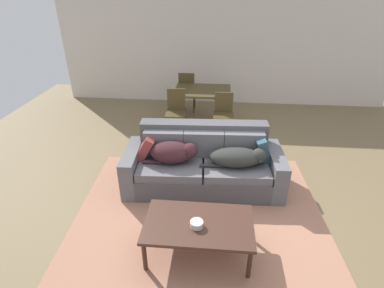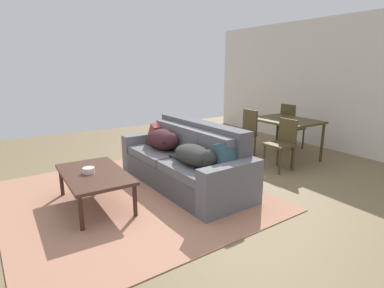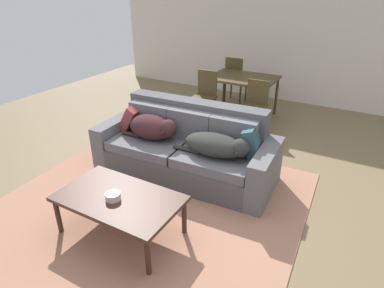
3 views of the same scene
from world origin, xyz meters
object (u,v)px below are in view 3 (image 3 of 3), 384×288
object	(u,v)px
dog_on_right_cushion	(218,145)
couch	(187,149)
bowl_on_coffee_table	(113,196)
dining_chair_near_left	(205,94)
throw_pillow_by_left_arm	(133,117)
coffee_table	(119,200)
dog_on_left_cushion	(153,127)
dining_table	(243,81)
throw_pillow_by_right_arm	(253,141)
dining_chair_far_left	(235,78)
dining_chair_near_right	(255,104)

from	to	relation	value
dog_on_right_cushion	couch	bearing A→B (deg)	160.81
bowl_on_coffee_table	dining_chair_near_left	distance (m)	3.24
couch	throw_pillow_by_left_arm	size ratio (longest dim) A/B	6.34
coffee_table	bowl_on_coffee_table	world-z (taller)	bowl_on_coffee_table
dog_on_left_cushion	dining_table	bearing A→B (deg)	80.94
dog_on_right_cushion	coffee_table	bearing A→B (deg)	-114.53
dog_on_right_cushion	throw_pillow_by_right_arm	distance (m)	0.43
throw_pillow_by_right_arm	dog_on_right_cushion	bearing A→B (deg)	-145.55
throw_pillow_by_right_arm	dining_chair_far_left	distance (m)	3.16
dog_on_left_cushion	throw_pillow_by_right_arm	size ratio (longest dim) A/B	2.12
dog_on_right_cushion	dog_on_left_cushion	bearing A→B (deg)	176.70
coffee_table	bowl_on_coffee_table	distance (m)	0.10
bowl_on_coffee_table	dining_table	world-z (taller)	dining_table
dining_chair_near_right	coffee_table	bearing A→B (deg)	-96.21
bowl_on_coffee_table	couch	bearing A→B (deg)	90.38
throw_pillow_by_left_arm	dining_chair_near_left	size ratio (longest dim) A/B	0.41
dog_on_left_cushion	dining_table	xyz separation A→B (m)	(0.26, 2.44, 0.06)
dining_table	bowl_on_coffee_table	bearing A→B (deg)	-87.45
couch	dining_table	size ratio (longest dim) A/B	2.00
dining_chair_near_right	dining_chair_far_left	distance (m)	1.46
bowl_on_coffee_table	dog_on_right_cushion	bearing A→B (deg)	68.58
couch	coffee_table	distance (m)	1.36
throw_pillow_by_right_arm	coffee_table	xyz separation A→B (m)	(-0.83, -1.45, -0.23)
couch	dining_chair_near_left	xyz separation A→B (m)	(-0.66, 1.75, 0.16)
throw_pillow_by_left_arm	bowl_on_coffee_table	world-z (taller)	throw_pillow_by_left_arm
dog_on_right_cushion	dining_chair_near_right	bearing A→B (deg)	93.46
coffee_table	dining_chair_far_left	bearing A→B (deg)	97.79
dining_table	coffee_table	bearing A→B (deg)	-87.14
dining_chair_near_right	dining_chair_near_left	bearing A→B (deg)	177.15
throw_pillow_by_left_arm	coffee_table	distance (m)	1.64
throw_pillow_by_left_arm	bowl_on_coffee_table	size ratio (longest dim) A/B	2.57
coffee_table	dining_table	size ratio (longest dim) A/B	1.02
dog_on_left_cushion	throw_pillow_by_left_arm	bearing A→B (deg)	158.78
throw_pillow_by_right_arm	dining_chair_near_right	world-z (taller)	dining_chair_near_right
throw_pillow_by_right_arm	bowl_on_coffee_table	xyz separation A→B (m)	(-0.85, -1.51, -0.15)
throw_pillow_by_right_arm	dining_table	distance (m)	2.43
throw_pillow_by_right_arm	dining_chair_near_left	size ratio (longest dim) A/B	0.41
dog_on_left_cushion	dining_chair_near_left	distance (m)	1.91
dog_on_left_cushion	throw_pillow_by_right_arm	distance (m)	1.30
bowl_on_coffee_table	dining_chair_far_left	world-z (taller)	dining_chair_far_left
dining_chair_near_left	dining_chair_far_left	distance (m)	1.16
throw_pillow_by_right_arm	dining_chair_near_left	bearing A→B (deg)	132.30
couch	dog_on_right_cushion	world-z (taller)	couch
dog_on_right_cushion	dining_chair_near_right	size ratio (longest dim) A/B	1.09
couch	dining_chair_near_right	size ratio (longest dim) A/B	2.73
dog_on_right_cushion	dining_chair_near_right	world-z (taller)	dining_chair_near_right
dog_on_left_cushion	dining_chair_far_left	world-z (taller)	dining_chair_far_left
couch	throw_pillow_by_left_arm	bearing A→B (deg)	176.80
coffee_table	dining_chair_far_left	size ratio (longest dim) A/B	1.26
throw_pillow_by_left_arm	throw_pillow_by_right_arm	world-z (taller)	throw_pillow_by_right_arm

